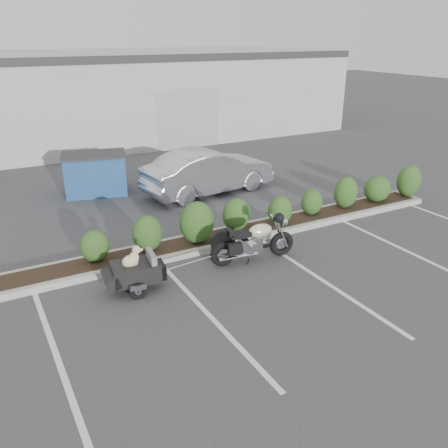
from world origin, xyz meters
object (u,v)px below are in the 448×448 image
dumpster (95,173)px  sedan (209,171)px  motorcycle (253,242)px  pet_trailer (135,271)px

dumpster → sedan: bearing=-13.6°
motorcycle → dumpster: bearing=112.6°
motorcycle → sedan: (1.40, 4.91, 0.24)m
pet_trailer → motorcycle: bearing=6.8°
motorcycle → pet_trailer: bearing=-173.2°
sedan → dumpster: (-3.21, 1.71, -0.05)m
sedan → pet_trailer: bearing=132.3°
pet_trailer → dumpster: size_ratio=0.74×
motorcycle → dumpster: dumpster is taller
pet_trailer → sedan: bearing=56.7°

